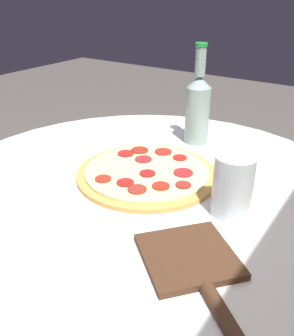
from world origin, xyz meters
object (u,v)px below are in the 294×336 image
object	(u,v)px
beer_bottle	(198,107)
pizza_paddle	(195,267)
pizza	(147,173)
drinking_glass	(232,186)

from	to	relation	value
beer_bottle	pizza_paddle	bearing A→B (deg)	27.49
beer_bottle	pizza	bearing A→B (deg)	0.91
pizza_paddle	drinking_glass	size ratio (longest dim) A/B	2.17
beer_bottle	pizza_paddle	size ratio (longest dim) A/B	1.02
pizza_paddle	drinking_glass	xyz separation A→B (m)	(-0.18, -0.02, 0.05)
beer_bottle	pizza_paddle	world-z (taller)	beer_bottle
pizza	drinking_glass	world-z (taller)	drinking_glass
pizza	beer_bottle	distance (m)	0.26
beer_bottle	pizza_paddle	distance (m)	0.53
pizza	pizza_paddle	xyz separation A→B (m)	(0.22, 0.24, -0.00)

